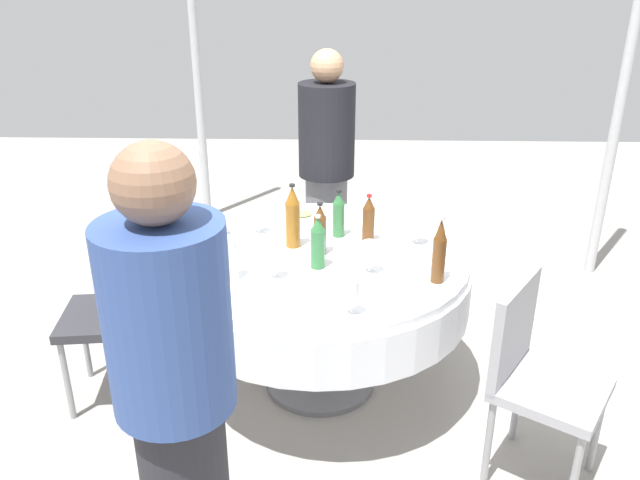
# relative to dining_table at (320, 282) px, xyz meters

# --- Properties ---
(ground_plane) EXTENTS (10.00, 10.00, 0.00)m
(ground_plane) POSITION_rel_dining_table_xyz_m (0.00, 0.00, -0.59)
(ground_plane) COLOR gray
(dining_table) EXTENTS (1.43, 1.43, 0.74)m
(dining_table) POSITION_rel_dining_table_xyz_m (0.00, 0.00, 0.00)
(dining_table) COLOR white
(dining_table) RESTS_ON ground_plane
(bottle_brown_mid) EXTENTS (0.06, 0.06, 0.30)m
(bottle_brown_mid) POSITION_rel_dining_table_xyz_m (0.52, -0.27, 0.29)
(bottle_brown_mid) COLOR #593314
(bottle_brown_mid) RESTS_ON dining_table
(bottle_amber_east) EXTENTS (0.07, 0.07, 0.32)m
(bottle_amber_east) POSITION_rel_dining_table_xyz_m (-0.13, 0.09, 0.30)
(bottle_amber_east) COLOR #8C5619
(bottle_amber_east) RESTS_ON dining_table
(bottle_clear_left) EXTENTS (0.06, 0.06, 0.24)m
(bottle_clear_left) POSITION_rel_dining_table_xyz_m (-0.38, -0.27, 0.26)
(bottle_clear_left) COLOR silver
(bottle_clear_left) RESTS_ON dining_table
(bottle_brown_outer) EXTENTS (0.06, 0.06, 0.26)m
(bottle_brown_outer) POSITION_rel_dining_table_xyz_m (-0.00, 0.00, 0.27)
(bottle_brown_outer) COLOR #593314
(bottle_brown_outer) RESTS_ON dining_table
(bottle_brown_right) EXTENTS (0.06, 0.06, 0.24)m
(bottle_brown_right) POSITION_rel_dining_table_xyz_m (0.23, 0.16, 0.26)
(bottle_brown_right) COLOR #593314
(bottle_brown_right) RESTS_ON dining_table
(bottle_green_far) EXTENTS (0.07, 0.07, 0.25)m
(bottle_green_far) POSITION_rel_dining_table_xyz_m (-0.01, -0.14, 0.26)
(bottle_green_far) COLOR #2D6B38
(bottle_green_far) RESTS_ON dining_table
(bottle_green_near) EXTENTS (0.06, 0.06, 0.25)m
(bottle_green_near) POSITION_rel_dining_table_xyz_m (0.09, 0.22, 0.26)
(bottle_green_near) COLOR #2D6B38
(bottle_green_near) RESTS_ON dining_table
(wine_glass_outer) EXTENTS (0.08, 0.08, 0.15)m
(wine_glass_outer) POSITION_rel_dining_table_xyz_m (0.47, 0.13, 0.25)
(wine_glass_outer) COLOR white
(wine_glass_outer) RESTS_ON dining_table
(wine_glass_right) EXTENTS (0.07, 0.07, 0.15)m
(wine_glass_right) POSITION_rel_dining_table_xyz_m (-0.19, -0.26, 0.26)
(wine_glass_right) COLOR white
(wine_glass_right) RESTS_ON dining_table
(wine_glass_far) EXTENTS (0.07, 0.07, 0.14)m
(wine_glass_far) POSITION_rel_dining_table_xyz_m (-0.32, 0.25, 0.25)
(wine_glass_far) COLOR white
(wine_glass_far) RESTS_ON dining_table
(wine_glass_near) EXTENTS (0.06, 0.06, 0.15)m
(wine_glass_near) POSITION_rel_dining_table_xyz_m (0.14, -0.56, 0.24)
(wine_glass_near) COLOR white
(wine_glass_near) RESTS_ON dining_table
(wine_glass_front) EXTENTS (0.07, 0.07, 0.15)m
(wine_glass_front) POSITION_rel_dining_table_xyz_m (0.23, -0.19, 0.25)
(wine_glass_front) COLOR white
(wine_glass_front) RESTS_ON dining_table
(plate_front) EXTENTS (0.23, 0.23, 0.02)m
(plate_front) POSITION_rel_dining_table_xyz_m (0.27, 0.41, 0.16)
(plate_front) COLOR white
(plate_front) RESTS_ON dining_table
(plate_north) EXTENTS (0.21, 0.21, 0.04)m
(plate_north) POSITION_rel_dining_table_xyz_m (-0.10, 0.46, 0.16)
(plate_north) COLOR white
(plate_north) RESTS_ON dining_table
(knife_east) EXTENTS (0.15, 0.13, 0.00)m
(knife_east) POSITION_rel_dining_table_xyz_m (-0.25, -0.04, 0.15)
(knife_east) COLOR silver
(knife_east) RESTS_ON dining_table
(spoon_left) EXTENTS (0.18, 0.07, 0.00)m
(spoon_left) POSITION_rel_dining_table_xyz_m (-0.05, -0.36, 0.15)
(spoon_left) COLOR silver
(spoon_left) RESTS_ON dining_table
(fork_outer) EXTENTS (0.07, 0.18, 0.00)m
(fork_outer) POSITION_rel_dining_table_xyz_m (-0.30, -0.45, 0.15)
(fork_outer) COLOR silver
(fork_outer) RESTS_ON dining_table
(person_mid) EXTENTS (0.34, 0.34, 1.62)m
(person_mid) POSITION_rel_dining_table_xyz_m (-0.37, -1.29, 0.26)
(person_mid) COLOR #26262B
(person_mid) RESTS_ON ground_plane
(person_east) EXTENTS (0.34, 0.34, 1.57)m
(person_east) POSITION_rel_dining_table_xyz_m (0.01, 1.00, 0.22)
(person_east) COLOR slate
(person_east) RESTS_ON ground_plane
(chair_far) EXTENTS (0.44, 0.44, 0.87)m
(chair_far) POSITION_rel_dining_table_xyz_m (-0.95, -0.11, -0.07)
(chair_far) COLOR #2D2D33
(chair_far) RESTS_ON ground_plane
(chair_near) EXTENTS (0.55, 0.55, 0.87)m
(chair_near) POSITION_rel_dining_table_xyz_m (0.88, -0.59, -0.07)
(chair_near) COLOR #99999E
(chair_near) RESTS_ON ground_plane
(tent_pole_main) EXTENTS (0.07, 0.07, 2.68)m
(tent_pole_main) POSITION_rel_dining_table_xyz_m (1.88, 1.38, 0.75)
(tent_pole_main) COLOR #B2B5B7
(tent_pole_main) RESTS_ON ground_plane
(tent_pole_secondary) EXTENTS (0.07, 0.07, 2.62)m
(tent_pole_secondary) POSITION_rel_dining_table_xyz_m (-1.05, 2.36, 0.72)
(tent_pole_secondary) COLOR #B2B5B7
(tent_pole_secondary) RESTS_ON ground_plane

